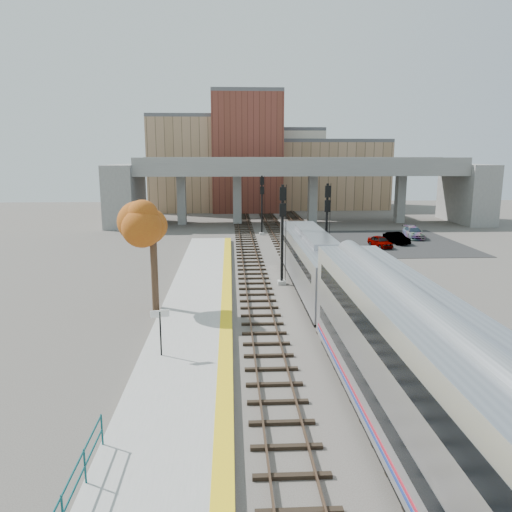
{
  "coord_description": "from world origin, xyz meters",
  "views": [
    {
      "loc": [
        -5.05,
        -27.38,
        9.9
      ],
      "look_at": [
        -3.16,
        8.84,
        2.5
      ],
      "focal_mm": 35.0,
      "sensor_mm": 36.0,
      "label": 1
    }
  ],
  "objects_px": {
    "signal_mast_mid": "(327,228)",
    "car_b": "(396,238)",
    "signal_mast_far": "(262,205)",
    "signal_mast_near": "(282,235)",
    "car_c": "(413,233)",
    "locomotive": "(314,261)",
    "car_a": "(380,242)",
    "tree": "(152,224)",
    "coach": "(446,410)"
  },
  "relations": [
    {
      "from": "signal_mast_near",
      "to": "car_b",
      "type": "relative_size",
      "value": 2.03
    },
    {
      "from": "car_b",
      "to": "signal_mast_far",
      "type": "bearing_deg",
      "value": 139.52
    },
    {
      "from": "car_a",
      "to": "signal_mast_mid",
      "type": "bearing_deg",
      "value": -138.26
    },
    {
      "from": "tree",
      "to": "signal_mast_near",
      "type": "bearing_deg",
      "value": 36.55
    },
    {
      "from": "car_a",
      "to": "car_b",
      "type": "xyz_separation_m",
      "value": [
        2.5,
        2.16,
        0.01
      ]
    },
    {
      "from": "signal_mast_mid",
      "to": "car_c",
      "type": "relative_size",
      "value": 1.64
    },
    {
      "from": "coach",
      "to": "car_a",
      "type": "relative_size",
      "value": 6.94
    },
    {
      "from": "signal_mast_far",
      "to": "car_b",
      "type": "bearing_deg",
      "value": -25.84
    },
    {
      "from": "coach",
      "to": "tree",
      "type": "xyz_separation_m",
      "value": [
        -10.84,
        18.14,
        2.91
      ]
    },
    {
      "from": "signal_mast_far",
      "to": "signal_mast_mid",
      "type": "bearing_deg",
      "value": -78.79
    },
    {
      "from": "locomotive",
      "to": "car_a",
      "type": "relative_size",
      "value": 5.29
    },
    {
      "from": "signal_mast_mid",
      "to": "car_c",
      "type": "xyz_separation_m",
      "value": [
        13.88,
        17.09,
        -3.13
      ]
    },
    {
      "from": "tree",
      "to": "locomotive",
      "type": "bearing_deg",
      "value": 22.39
    },
    {
      "from": "locomotive",
      "to": "coach",
      "type": "relative_size",
      "value": 0.76
    },
    {
      "from": "coach",
      "to": "tree",
      "type": "bearing_deg",
      "value": 120.87
    },
    {
      "from": "coach",
      "to": "signal_mast_mid",
      "type": "relative_size",
      "value": 3.31
    },
    {
      "from": "coach",
      "to": "signal_mast_near",
      "type": "height_order",
      "value": "signal_mast_near"
    },
    {
      "from": "locomotive",
      "to": "signal_mast_far",
      "type": "distance_m",
      "value": 26.47
    },
    {
      "from": "tree",
      "to": "car_a",
      "type": "bearing_deg",
      "value": 45.7
    },
    {
      "from": "signal_mast_near",
      "to": "car_b",
      "type": "height_order",
      "value": "signal_mast_near"
    },
    {
      "from": "car_a",
      "to": "tree",
      "type": "bearing_deg",
      "value": -146.97
    },
    {
      "from": "locomotive",
      "to": "tree",
      "type": "relative_size",
      "value": 2.48
    },
    {
      "from": "coach",
      "to": "car_a",
      "type": "xyz_separation_m",
      "value": [
        10.15,
        39.65,
        -2.14
      ]
    },
    {
      "from": "signal_mast_near",
      "to": "car_c",
      "type": "bearing_deg",
      "value": 49.07
    },
    {
      "from": "locomotive",
      "to": "signal_mast_near",
      "type": "bearing_deg",
      "value": 136.21
    },
    {
      "from": "signal_mast_mid",
      "to": "car_b",
      "type": "height_order",
      "value": "signal_mast_mid"
    },
    {
      "from": "tree",
      "to": "car_b",
      "type": "xyz_separation_m",
      "value": [
        23.49,
        23.67,
        -5.04
      ]
    },
    {
      "from": "coach",
      "to": "tree",
      "type": "height_order",
      "value": "tree"
    },
    {
      "from": "car_a",
      "to": "signal_mast_near",
      "type": "bearing_deg",
      "value": -141.85
    },
    {
      "from": "car_a",
      "to": "car_b",
      "type": "height_order",
      "value": "car_b"
    },
    {
      "from": "signal_mast_near",
      "to": "signal_mast_far",
      "type": "xyz_separation_m",
      "value": [
        0.0,
        24.33,
        -0.22
      ]
    },
    {
      "from": "signal_mast_mid",
      "to": "tree",
      "type": "distance_m",
      "value": 16.46
    },
    {
      "from": "locomotive",
      "to": "car_a",
      "type": "bearing_deg",
      "value": 59.23
    },
    {
      "from": "locomotive",
      "to": "car_a",
      "type": "distance_m",
      "value": 19.91
    },
    {
      "from": "car_b",
      "to": "car_a",
      "type": "bearing_deg",
      "value": -153.88
    },
    {
      "from": "car_a",
      "to": "car_b",
      "type": "bearing_deg",
      "value": 28.09
    },
    {
      "from": "locomotive",
      "to": "signal_mast_far",
      "type": "xyz_separation_m",
      "value": [
        -2.1,
        26.35,
        1.43
      ]
    },
    {
      "from": "signal_mast_near",
      "to": "signal_mast_far",
      "type": "bearing_deg",
      "value": 90.0
    },
    {
      "from": "signal_mast_mid",
      "to": "signal_mast_far",
      "type": "xyz_separation_m",
      "value": [
        -4.1,
        20.69,
        -0.14
      ]
    },
    {
      "from": "car_b",
      "to": "car_c",
      "type": "bearing_deg",
      "value": 33.02
    },
    {
      "from": "locomotive",
      "to": "signal_mast_far",
      "type": "relative_size",
      "value": 2.59
    },
    {
      "from": "coach",
      "to": "signal_mast_mid",
      "type": "xyz_separation_m",
      "value": [
        2.0,
        28.26,
        1.05
      ]
    },
    {
      "from": "locomotive",
      "to": "signal_mast_near",
      "type": "relative_size",
      "value": 2.48
    },
    {
      "from": "signal_mast_mid",
      "to": "car_c",
      "type": "height_order",
      "value": "signal_mast_mid"
    },
    {
      "from": "signal_mast_near",
      "to": "tree",
      "type": "height_order",
      "value": "same"
    },
    {
      "from": "car_a",
      "to": "coach",
      "type": "bearing_deg",
      "value": -117.03
    },
    {
      "from": "signal_mast_far",
      "to": "car_c",
      "type": "xyz_separation_m",
      "value": [
        17.98,
        -3.6,
        -3.0
      ]
    },
    {
      "from": "locomotive",
      "to": "car_c",
      "type": "bearing_deg",
      "value": 55.08
    },
    {
      "from": "locomotive",
      "to": "signal_mast_mid",
      "type": "height_order",
      "value": "signal_mast_mid"
    },
    {
      "from": "car_a",
      "to": "signal_mast_far",
      "type": "bearing_deg",
      "value": 130.12
    }
  ]
}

